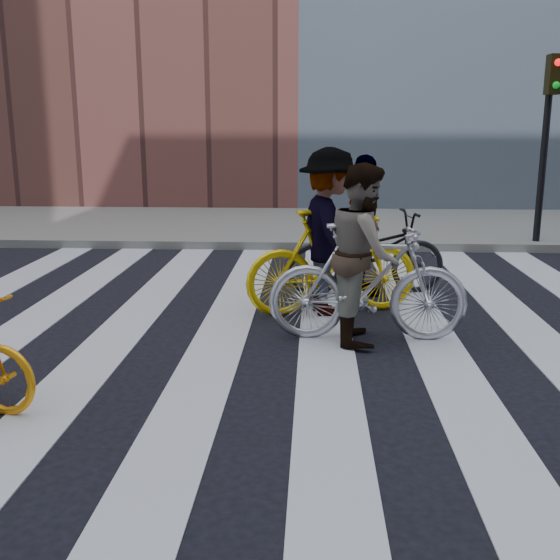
# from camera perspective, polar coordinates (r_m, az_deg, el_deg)

# --- Properties ---
(ground) EXTENTS (100.00, 100.00, 0.00)m
(ground) POSITION_cam_1_polar(r_m,az_deg,el_deg) (6.78, -0.64, -5.28)
(ground) COLOR black
(ground) RESTS_ON ground
(sidewalk_far) EXTENTS (100.00, 5.00, 0.15)m
(sidewalk_far) POSITION_cam_1_polar(r_m,az_deg,el_deg) (14.08, 1.28, 4.74)
(sidewalk_far) COLOR slate
(sidewalk_far) RESTS_ON ground
(zebra_crosswalk) EXTENTS (8.25, 10.00, 0.01)m
(zebra_crosswalk) POSITION_cam_1_polar(r_m,az_deg,el_deg) (6.78, -0.64, -5.23)
(zebra_crosswalk) COLOR silver
(zebra_crosswalk) RESTS_ON ground
(traffic_signal) EXTENTS (0.22, 0.42, 3.33)m
(traffic_signal) POSITION_cam_1_polar(r_m,az_deg,el_deg) (12.40, 22.34, 12.86)
(traffic_signal) COLOR black
(traffic_signal) RESTS_ON ground
(bike_silver_mid) EXTENTS (2.03, 0.59, 1.22)m
(bike_silver_mid) POSITION_cam_1_polar(r_m,az_deg,el_deg) (6.70, 7.66, -0.23)
(bike_silver_mid) COLOR silver
(bike_silver_mid) RESTS_ON ground
(bike_yellow_right) EXTENTS (2.14, 1.09, 1.23)m
(bike_yellow_right) POSITION_cam_1_polar(r_m,az_deg,el_deg) (7.62, 4.63, 1.56)
(bike_yellow_right) COLOR yellow
(bike_yellow_right) RESTS_ON ground
(bike_dark_rear) EXTENTS (2.19, 1.13, 1.10)m
(bike_dark_rear) POSITION_cam_1_polar(r_m,az_deg,el_deg) (8.57, 7.55, 2.31)
(bike_dark_rear) COLOR black
(bike_dark_rear) RESTS_ON ground
(rider_mid) EXTENTS (0.69, 0.89, 1.81)m
(rider_mid) POSITION_cam_1_polar(r_m,az_deg,el_deg) (6.63, 7.31, 2.29)
(rider_mid) COLOR slate
(rider_mid) RESTS_ON ground
(rider_right) EXTENTS (1.02, 1.39, 1.93)m
(rider_right) POSITION_cam_1_polar(r_m,az_deg,el_deg) (7.56, 4.30, 4.15)
(rider_right) COLOR slate
(rider_right) RESTS_ON ground
(rider_rear) EXTENTS (0.65, 1.13, 1.81)m
(rider_rear) POSITION_cam_1_polar(r_m,az_deg,el_deg) (8.50, 7.28, 4.69)
(rider_rear) COLOR slate
(rider_rear) RESTS_ON ground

